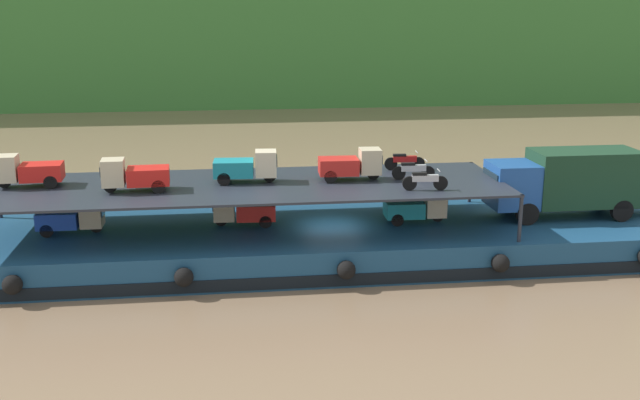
% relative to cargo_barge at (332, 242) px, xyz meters
% --- Properties ---
extents(ground_plane, '(400.00, 400.00, 0.00)m').
position_rel_cargo_barge_xyz_m(ground_plane, '(0.00, 0.03, -0.75)').
color(ground_plane, '#7F664C').
extents(cargo_barge, '(31.62, 7.99, 1.50)m').
position_rel_cargo_barge_xyz_m(cargo_barge, '(0.00, 0.00, 0.00)').
color(cargo_barge, navy).
rests_on(cargo_barge, ground).
extents(covered_lorry, '(7.86, 2.30, 3.10)m').
position_rel_cargo_barge_xyz_m(covered_lorry, '(10.83, 0.12, 2.44)').
color(covered_lorry, '#1E4C99').
rests_on(covered_lorry, cargo_barge).
extents(cargo_rack, '(22.42, 6.59, 2.00)m').
position_rel_cargo_barge_xyz_m(cargo_rack, '(-3.80, 0.03, 2.69)').
color(cargo_rack, '#232833').
rests_on(cargo_rack, cargo_barge).
extents(mini_truck_lower_stern, '(2.76, 1.23, 1.38)m').
position_rel_cargo_barge_xyz_m(mini_truck_lower_stern, '(-11.18, 0.39, 1.44)').
color(mini_truck_lower_stern, '#1E47B7').
rests_on(mini_truck_lower_stern, cargo_barge).
extents(mini_truck_lower_aft, '(2.78, 1.27, 1.38)m').
position_rel_cargo_barge_xyz_m(mini_truck_lower_aft, '(-3.89, 0.64, 1.44)').
color(mini_truck_lower_aft, red).
rests_on(mini_truck_lower_aft, cargo_barge).
extents(mini_truck_lower_mid, '(2.77, 1.24, 1.38)m').
position_rel_cargo_barge_xyz_m(mini_truck_lower_mid, '(3.82, 0.13, 1.44)').
color(mini_truck_lower_mid, teal).
rests_on(mini_truck_lower_mid, cargo_barge).
extents(mini_truck_upper_stern, '(2.79, 1.29, 1.38)m').
position_rel_cargo_barge_xyz_m(mini_truck_upper_stern, '(-12.89, 0.77, 3.44)').
color(mini_truck_upper_stern, red).
rests_on(mini_truck_upper_stern, cargo_rack).
extents(mini_truck_upper_mid, '(2.79, 1.28, 1.38)m').
position_rel_cargo_barge_xyz_m(mini_truck_upper_mid, '(-8.34, -0.60, 3.44)').
color(mini_truck_upper_mid, red).
rests_on(mini_truck_upper_mid, cargo_rack).
extents(mini_truck_upper_fore, '(2.79, 1.30, 1.38)m').
position_rel_cargo_barge_xyz_m(mini_truck_upper_fore, '(-3.70, 0.43, 3.44)').
color(mini_truck_upper_fore, teal).
rests_on(mini_truck_upper_fore, cargo_rack).
extents(mini_truck_upper_bow, '(2.77, 1.26, 1.38)m').
position_rel_cargo_barge_xyz_m(mini_truck_upper_bow, '(0.87, 0.30, 3.44)').
color(mini_truck_upper_bow, red).
rests_on(mini_truck_upper_bow, cargo_rack).
extents(motorcycle_upper_port, '(1.90, 0.55, 0.87)m').
position_rel_cargo_barge_xyz_m(motorcycle_upper_port, '(3.58, -1.94, 3.18)').
color(motorcycle_upper_port, black).
rests_on(motorcycle_upper_port, cargo_rack).
extents(motorcycle_upper_centre, '(1.90, 0.55, 0.87)m').
position_rel_cargo_barge_xyz_m(motorcycle_upper_centre, '(3.58, 0.03, 3.18)').
color(motorcycle_upper_centre, black).
rests_on(motorcycle_upper_centre, cargo_rack).
extents(motorcycle_upper_stbd, '(1.90, 0.55, 0.87)m').
position_rel_cargo_barge_xyz_m(motorcycle_upper_stbd, '(3.66, 2.01, 3.18)').
color(motorcycle_upper_stbd, black).
rests_on(motorcycle_upper_stbd, cargo_rack).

